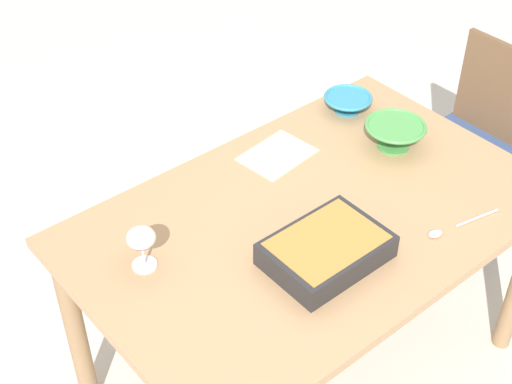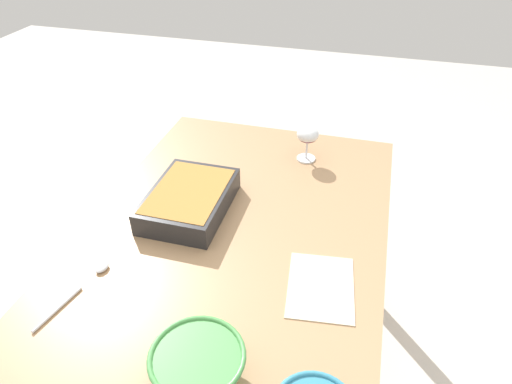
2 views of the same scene
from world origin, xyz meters
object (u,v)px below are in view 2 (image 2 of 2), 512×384
(wine_glass, at_px, (308,137))
(mixing_bowl, at_px, (198,366))
(casserole_dish, at_px, (189,199))
(dining_table, at_px, (231,263))
(serving_spoon, at_px, (87,281))
(napkin, at_px, (321,287))

(wine_glass, distance_m, mixing_bowl, 0.96)
(casserole_dish, relative_size, mixing_bowl, 1.62)
(dining_table, distance_m, serving_spoon, 0.42)
(casserole_dish, bearing_deg, mixing_bowl, -156.03)
(dining_table, distance_m, napkin, 0.33)
(casserole_dish, xyz_separation_m, mixing_bowl, (-0.55, -0.25, 0.01))
(dining_table, height_order, serving_spoon, serving_spoon)
(dining_table, distance_m, casserole_dish, 0.24)
(wine_glass, xyz_separation_m, mixing_bowl, (-0.96, 0.06, -0.05))
(mixing_bowl, relative_size, serving_spoon, 0.80)
(mixing_bowl, height_order, napkin, mixing_bowl)
(dining_table, relative_size, napkin, 6.19)
(mixing_bowl, height_order, serving_spoon, mixing_bowl)
(dining_table, height_order, wine_glass, wine_glass)
(serving_spoon, bearing_deg, casserole_dish, -21.35)
(wine_glass, bearing_deg, mixing_bowl, 176.29)
(dining_table, xyz_separation_m, serving_spoon, (-0.26, 0.31, 0.11))
(serving_spoon, bearing_deg, wine_glass, -30.27)
(mixing_bowl, bearing_deg, casserole_dish, 23.97)
(mixing_bowl, bearing_deg, dining_table, 9.84)
(dining_table, xyz_separation_m, mixing_bowl, (-0.45, -0.08, 0.15))
(casserole_dish, distance_m, napkin, 0.51)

